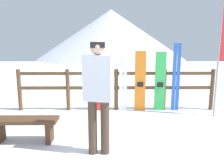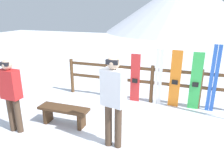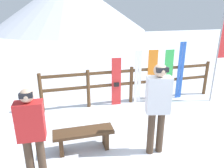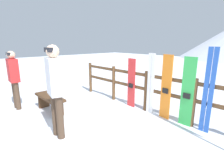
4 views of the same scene
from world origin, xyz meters
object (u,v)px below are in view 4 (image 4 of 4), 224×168
at_px(snowboard_orange, 166,88).
at_px(snowboard_green, 187,92).
at_px(person_red, 14,76).
at_px(ski_pair_white, 151,84).
at_px(ski_pair_blue, 208,91).
at_px(bench, 50,100).
at_px(snowboard_red, 131,83).
at_px(person_white, 55,85).

distance_m(snowboard_orange, snowboard_green, 0.52).
height_order(person_red, ski_pair_white, person_red).
distance_m(ski_pair_white, ski_pair_blue, 1.38).
relative_size(bench, snowboard_green, 0.76).
bearing_deg(ski_pair_white, snowboard_orange, -0.43).
distance_m(person_red, snowboard_orange, 4.02).
distance_m(snowboard_red, snowboard_orange, 1.10).
height_order(person_red, snowboard_red, person_red).
height_order(person_red, ski_pair_blue, ski_pair_blue).
xyz_separation_m(person_red, snowboard_orange, (3.15, 2.48, -0.16)).
relative_size(ski_pair_white, snowboard_orange, 1.01).
distance_m(person_white, ski_pair_white, 2.39).
bearing_deg(person_red, snowboard_orange, 38.25).
bearing_deg(person_red, snowboard_green, 34.10).
xyz_separation_m(person_white, ski_pair_blue, (1.89, 2.32, -0.17)).
bearing_deg(snowboard_orange, snowboard_green, -0.00).
xyz_separation_m(bench, ski_pair_blue, (3.23, 1.90, 0.56)).
bearing_deg(snowboard_orange, ski_pair_white, 179.57).
distance_m(person_white, ski_pair_blue, 3.00).
height_order(bench, person_white, person_white).
bearing_deg(ski_pair_blue, person_red, -148.63).
relative_size(ski_pair_white, snowboard_green, 1.02).
bearing_deg(person_white, bench, 162.67).
height_order(snowboard_red, ski_pair_blue, ski_pair_blue).
xyz_separation_m(snowboard_red, snowboard_green, (1.61, 0.00, 0.07)).
height_order(person_white, person_red, person_white).
height_order(person_white, snowboard_green, person_white).
height_order(ski_pair_white, snowboard_green, ski_pair_white).
relative_size(bench, ski_pair_white, 0.75).
bearing_deg(person_white, ski_pair_white, 77.38).
height_order(person_red, snowboard_green, person_red).
bearing_deg(ski_pair_blue, snowboard_orange, -179.79).
height_order(snowboard_orange, ski_pair_blue, ski_pair_blue).
height_order(bench, snowboard_orange, snowboard_orange).
bearing_deg(snowboard_orange, person_red, -141.75).
xyz_separation_m(person_white, snowboard_green, (1.48, 2.31, -0.28)).
bearing_deg(bench, ski_pair_white, 45.74).
bearing_deg(snowboard_red, snowboard_green, 0.00).
bearing_deg(ski_pair_white, person_red, -137.42).
height_order(ski_pair_white, ski_pair_blue, ski_pair_blue).
bearing_deg(snowboard_orange, person_white, -112.59).
bearing_deg(snowboard_orange, bench, -140.43).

